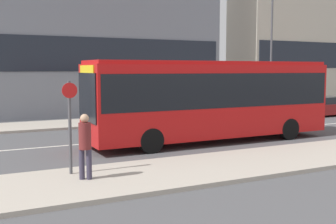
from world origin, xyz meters
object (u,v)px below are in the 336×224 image
Objects in this scene: city_bus at (212,96)px; street_lamp at (271,43)px; pedestrian_near_stop at (85,142)px; parked_car_0 at (325,107)px; bus_stop_sign at (70,120)px.

city_bus is 1.36× the size of street_lamp.
pedestrian_near_stop is at bearing -144.58° from street_lamp.
pedestrian_near_stop reaches higher than parked_car_0.
pedestrian_near_stop is at bearing -74.87° from bus_stop_sign.
street_lamp is at bearing 33.25° from bus_stop_sign.
pedestrian_near_stop is (-6.78, -4.17, -0.83)m from city_bus.
street_lamp is (-2.76, 2.39, 4.34)m from parked_car_0.
parked_car_0 is 21.29m from bus_stop_sign.
pedestrian_near_stop is 0.97m from bus_stop_sign.
parked_car_0 is 1.66× the size of bus_stop_sign.
city_bus reaches higher than parked_car_0.
parked_car_0 is 5.67m from street_lamp.
bus_stop_sign is at bearing -146.75° from street_lamp.
parked_car_0 is at bearing 23.74° from bus_stop_sign.
city_bus reaches higher than pedestrian_near_stop.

